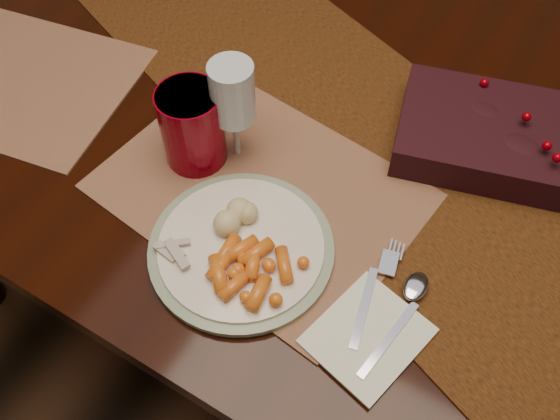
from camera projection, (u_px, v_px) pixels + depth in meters
The scene contains 15 objects.
floor at pixel (329, 316), 1.57m from camera, with size 5.00×5.00×0.00m, color black.
dining_table at pixel (341, 242), 1.26m from camera, with size 1.80×1.00×0.75m, color black.
table_runner at pixel (354, 135), 0.93m from camera, with size 1.83×0.38×0.00m, color black.
centerpiece at pixel (526, 138), 0.88m from camera, with size 0.37×0.19×0.07m, color black, non-canonical shape.
placemat_main at pixel (260, 191), 0.87m from camera, with size 0.44×0.33×0.00m, color brown.
placemat_second at pixel (12, 78), 1.01m from camera, with size 0.40×0.30×0.00m, color #9B6A40.
dinner_plate at pixel (241, 248), 0.81m from camera, with size 0.25×0.25×0.01m, color #F3E3CD.
baby_carrots at pixel (244, 269), 0.77m from camera, with size 0.11×0.09×0.02m, color orange, non-canonical shape.
mashed_potatoes at pixel (249, 216), 0.80m from camera, with size 0.08×0.07×0.04m, color beige, non-canonical shape.
turkey_shreds at pixel (172, 246), 0.79m from camera, with size 0.07×0.06×0.02m, color tan, non-canonical shape.
napkin at pixel (368, 336), 0.74m from camera, with size 0.12×0.14×0.00m, color white.
fork at pixel (370, 296), 0.76m from camera, with size 0.02×0.15×0.00m, color silver, non-canonical shape.
spoon at pixel (397, 322), 0.74m from camera, with size 0.03×0.16×0.00m, color #9FA2B8, non-canonical shape.
red_cup at pixel (192, 127), 0.86m from camera, with size 0.09×0.09×0.13m, color maroon.
wine_glass at pixel (234, 114), 0.84m from camera, with size 0.06×0.06×0.18m, color silver, non-canonical shape.
Camera 1 is at (0.22, -0.63, 1.45)m, focal length 38.00 mm.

